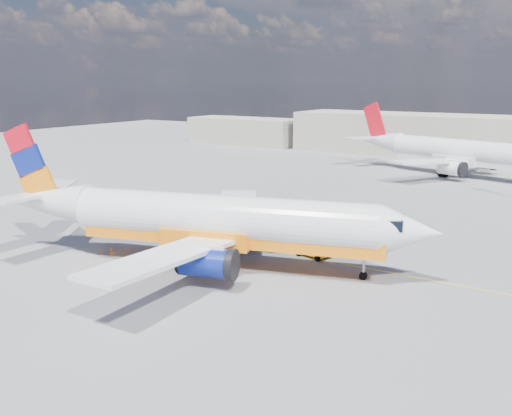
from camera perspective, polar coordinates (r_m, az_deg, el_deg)
The scene contains 8 objects.
ground at distance 50.14m, azimuth -4.03°, elevation -4.43°, with size 240.00×240.00×0.00m, color slate.
taxi_line at distance 52.47m, azimuth -2.07°, elevation -3.61°, with size 70.00×0.15×0.01m, color yellow.
terminal_main at distance 116.30m, azimuth 20.86°, elevation 6.62°, with size 70.00×14.00×8.00m, color #ADA795.
terminal_annex at distance 133.23m, azimuth -1.12°, elevation 7.70°, with size 26.00×10.00×6.00m, color #ADA795.
main_jet at distance 45.72m, azimuth -4.61°, elevation -1.27°, with size 37.09×28.26×11.22m.
second_jet at distance 94.07m, azimuth 19.65°, elevation 5.24°, with size 36.31×27.70×10.98m.
gse_tug at distance 48.79m, azimuth 5.71°, elevation -3.82°, with size 2.99×2.19×1.95m.
traffic_cone at distance 51.24m, azimuth -14.27°, elevation -4.13°, with size 0.36×0.36×0.51m.
Camera 1 is at (28.72, -38.34, 14.81)m, focal length 40.00 mm.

